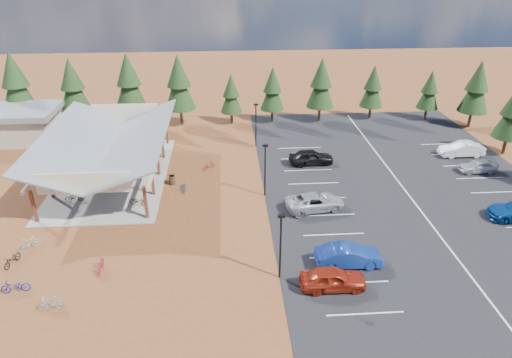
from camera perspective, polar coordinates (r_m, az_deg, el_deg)
name	(u,v)px	position (r m, az deg, el deg)	size (l,w,h in m)	color
ground	(211,208)	(41.01, -5.65, -3.62)	(140.00, 140.00, 0.00)	brown
asphalt_lot	(401,185)	(46.76, 17.71, -0.78)	(27.00, 44.00, 0.04)	black
concrete_pad	(114,176)	(48.53, -17.37, 0.35)	(10.60, 18.60, 0.10)	gray
bike_pavilion	(108,142)	(47.05, -17.99, 4.47)	(11.65, 19.40, 4.97)	#532817
outbuilding	(11,124)	(62.05, -28.27, 6.09)	(11.00, 7.00, 3.90)	#ADA593
lamp_post_0	(280,242)	(31.14, 3.08, -7.90)	(0.50, 0.25, 5.14)	black
lamp_post_1	(265,167)	(41.50, 1.14, 1.56)	(0.50, 0.25, 5.14)	black
lamp_post_2	(256,122)	(52.57, -0.01, 7.14)	(0.50, 0.25, 5.14)	black
trash_bin_0	(172,180)	(45.50, -10.45, -0.06)	(0.60, 0.60, 0.90)	#3F2716
trash_bin_1	(172,180)	(45.37, -10.45, -0.15)	(0.60, 0.60, 0.90)	#3F2716
pine_0	(15,82)	(64.63, -27.88, 10.64)	(4.21, 4.21, 9.80)	#382314
pine_1	(72,85)	(62.50, -21.97, 10.80)	(3.82, 3.82, 8.90)	#382314
pine_2	(129,81)	(61.26, -15.62, 11.68)	(3.99, 3.99, 9.29)	#382314
pine_3	(179,83)	(59.61, -9.62, 11.79)	(3.92, 3.92, 9.14)	#382314
pine_4	(231,94)	(59.75, -3.13, 10.59)	(2.83, 2.83, 6.59)	#382314
pine_5	(272,89)	(60.18, 2.07, 11.20)	(3.15, 3.15, 7.35)	#382314
pine_6	(321,83)	(60.76, 8.14, 11.78)	(3.64, 3.64, 8.48)	#382314
pine_7	(373,87)	(63.41, 14.39, 11.13)	(3.10, 3.10, 7.23)	#382314
pine_8	(430,90)	(65.28, 20.89, 10.36)	(2.87, 2.87, 6.68)	#382314
pine_13	(477,87)	(64.38, 25.89, 10.30)	(3.68, 3.68, 8.58)	#382314
bike_0	(75,197)	(44.56, -21.73, -2.14)	(0.58, 1.67, 0.88)	black
bike_1	(92,176)	(48.00, -19.86, 0.37)	(0.46, 1.64, 0.99)	gray
bike_2	(82,171)	(49.60, -20.94, 1.00)	(0.60, 1.73, 0.91)	navy
bike_3	(105,150)	(53.88, -18.40, 3.51)	(0.47, 1.67, 1.00)	maroon
bike_4	(138,201)	(42.17, -14.51, -2.67)	(0.58, 1.65, 0.87)	black
bike_5	(130,175)	(46.93, -15.50, 0.46)	(0.48, 1.70, 1.02)	#92969A
bike_6	(146,158)	(50.79, -13.58, 2.62)	(0.54, 1.54, 0.81)	#143E93
bike_7	(154,153)	(51.52, -12.57, 3.18)	(0.45, 1.59, 0.96)	maroon
bike_8	(12,260)	(38.13, -28.18, -8.87)	(0.61, 1.75, 0.92)	black
bike_9	(29,244)	(39.33, -26.50, -7.23)	(0.49, 1.73, 1.04)	#909499
bike_10	(15,286)	(35.27, -27.87, -11.78)	(0.66, 1.89, 0.99)	navy
bike_11	(101,265)	(34.89, -18.85, -10.16)	(0.50, 1.78, 1.07)	maroon
bike_13	(51,303)	(32.81, -24.25, -13.96)	(0.50, 1.76, 1.06)	gray
bike_14	(185,186)	(44.02, -8.91, -0.88)	(0.61, 1.74, 0.92)	#184D9B
bike_15	(209,165)	(47.94, -5.93, 1.70)	(0.42, 1.48, 0.89)	maroon
car_0	(333,279)	(31.91, 9.58, -12.18)	(1.81, 4.49, 1.53)	maroon
car_1	(349,256)	(34.12, 11.51, -9.39)	(1.69, 4.86, 1.60)	navy
car_2	(315,202)	(40.55, 7.36, -2.85)	(2.41, 5.24, 1.46)	#97999F
car_4	(311,157)	(49.01, 6.91, 2.74)	(1.89, 4.70, 1.60)	black
car_8	(478,166)	(52.21, 26.00, 1.46)	(1.57, 3.90, 1.33)	#A3A6AB
car_9	(461,149)	(55.52, 24.28, 3.42)	(1.70, 4.86, 1.60)	silver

